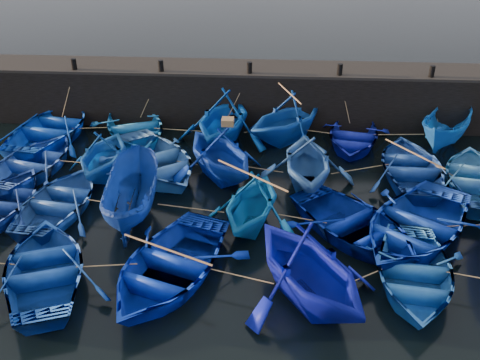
# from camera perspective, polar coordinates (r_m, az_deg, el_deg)

# --- Properties ---
(ground) EXTENTS (120.00, 120.00, 0.00)m
(ground) POSITION_cam_1_polar(r_m,az_deg,el_deg) (17.01, -0.72, -7.34)
(ground) COLOR black
(ground) RESTS_ON ground
(quay_wall) EXTENTS (26.00, 2.50, 2.50)m
(quay_wall) POSITION_cam_1_polar(r_m,az_deg,el_deg) (25.71, 1.09, 9.05)
(quay_wall) COLOR black
(quay_wall) RESTS_ON ground
(quay_top) EXTENTS (26.00, 2.50, 0.12)m
(quay_top) POSITION_cam_1_polar(r_m,az_deg,el_deg) (25.29, 1.12, 11.84)
(quay_top) COLOR black
(quay_top) RESTS_ON quay_wall
(bollard_0) EXTENTS (0.24, 0.24, 0.50)m
(bollard_0) POSITION_cam_1_polar(r_m,az_deg,el_deg) (25.97, -17.30, 11.73)
(bollard_0) COLOR black
(bollard_0) RESTS_ON quay_top
(bollard_1) EXTENTS (0.24, 0.24, 0.50)m
(bollard_1) POSITION_cam_1_polar(r_m,az_deg,el_deg) (24.85, -8.44, 11.96)
(bollard_1) COLOR black
(bollard_1) RESTS_ON quay_top
(bollard_2) EXTENTS (0.24, 0.24, 0.50)m
(bollard_2) POSITION_cam_1_polar(r_m,az_deg,el_deg) (24.34, 1.02, 11.90)
(bollard_2) COLOR black
(bollard_2) RESTS_ON quay_top
(bollard_3) EXTENTS (0.24, 0.24, 0.50)m
(bollard_3) POSITION_cam_1_polar(r_m,az_deg,el_deg) (24.48, 10.60, 11.52)
(bollard_3) COLOR black
(bollard_3) RESTS_ON quay_top
(bollard_4) EXTENTS (0.24, 0.24, 0.50)m
(bollard_4) POSITION_cam_1_polar(r_m,az_deg,el_deg) (25.27, 19.80, 10.86)
(bollard_4) COLOR black
(bollard_4) RESTS_ON quay_top
(boat_0) EXTENTS (4.77, 6.14, 1.17)m
(boat_0) POSITION_cam_1_polar(r_m,az_deg,el_deg) (25.25, -19.41, 5.32)
(boat_0) COLOR #07349A
(boat_0) RESTS_ON ground
(boat_1) EXTENTS (5.42, 6.22, 1.08)m
(boat_1) POSITION_cam_1_polar(r_m,az_deg,el_deg) (24.34, -11.21, 5.47)
(boat_1) COLOR blue
(boat_1) RESTS_ON ground
(boat_2) EXTENTS (4.86, 5.35, 2.44)m
(boat_2) POSITION_cam_1_polar(r_m,az_deg,el_deg) (23.20, -1.79, 6.65)
(boat_2) COLOR #0542A4
(boat_2) RESTS_ON ground
(boat_3) EXTENTS (5.70, 5.70, 2.28)m
(boat_3) POSITION_cam_1_polar(r_m,az_deg,el_deg) (23.53, 5.02, 6.68)
(boat_3) COLOR #0D46B2
(boat_3) RESTS_ON ground
(boat_4) EXTENTS (3.98, 4.99, 0.93)m
(boat_4) POSITION_cam_1_polar(r_m,az_deg,el_deg) (23.79, 11.93, 4.62)
(boat_4) COLOR navy
(boat_4) RESTS_ON ground
(boat_5) EXTENTS (3.61, 4.65, 1.70)m
(boat_5) POSITION_cam_1_polar(r_m,az_deg,el_deg) (24.71, 21.18, 5.15)
(boat_5) COLOR #1155B0
(boat_5) RESTS_ON ground
(boat_6) EXTENTS (4.42, 5.43, 0.99)m
(boat_6) POSITION_cam_1_polar(r_m,az_deg,el_deg) (22.59, -21.10, 1.91)
(boat_6) COLOR #214697
(boat_6) RESTS_ON ground
(boat_7) EXTENTS (3.42, 3.91, 1.98)m
(boat_7) POSITION_cam_1_polar(r_m,az_deg,el_deg) (21.23, -14.34, 2.78)
(boat_7) COLOR #0F4A97
(boat_7) RESTS_ON ground
(boat_8) EXTENTS (6.36, 6.71, 1.13)m
(boat_8) POSITION_cam_1_polar(r_m,az_deg,el_deg) (21.26, -9.11, 2.12)
(boat_8) COLOR blue
(boat_8) RESTS_ON ground
(boat_9) EXTENTS (5.46, 5.63, 2.26)m
(boat_9) POSITION_cam_1_polar(r_m,az_deg,el_deg) (20.37, -2.12, 3.01)
(boat_9) COLOR #0C31A2
(boat_9) RESTS_ON ground
(boat_10) EXTENTS (3.72, 4.28, 2.21)m
(boat_10) POSITION_cam_1_polar(r_m,az_deg,el_deg) (19.98, 7.26, 2.15)
(boat_10) COLOR #29599A
(boat_10) RESTS_ON ground
(boat_11) EXTENTS (3.67, 5.02, 1.02)m
(boat_11) POSITION_cam_1_polar(r_m,az_deg,el_deg) (21.72, 17.86, 1.44)
(boat_11) COLOR navy
(boat_11) RESTS_ON ground
(boat_12) EXTENTS (4.39, 5.53, 1.03)m
(boat_12) POSITION_cam_1_polar(r_m,az_deg,el_deg) (21.71, 24.08, 0.20)
(boat_12) COLOR #3479C8
(boat_12) RESTS_ON ground
(boat_13) EXTENTS (3.49, 4.58, 0.89)m
(boat_13) POSITION_cam_1_polar(r_m,az_deg,el_deg) (20.35, -23.85, -1.94)
(boat_13) COLOR navy
(boat_13) RESTS_ON ground
(boat_14) EXTENTS (3.78, 4.87, 0.93)m
(boat_14) POSITION_cam_1_polar(r_m,az_deg,el_deg) (19.56, -18.63, -2.07)
(boat_14) COLOR #1E4990
(boat_14) RESTS_ON ground
(boat_15) EXTENTS (2.08, 4.65, 1.75)m
(boat_15) POSITION_cam_1_polar(r_m,az_deg,el_deg) (18.42, -11.57, -1.58)
(boat_15) COLOR navy
(boat_15) RESTS_ON ground
(boat_16) EXTENTS (4.03, 4.41, 1.96)m
(boat_16) POSITION_cam_1_polar(r_m,az_deg,el_deg) (17.45, 1.22, -2.39)
(boat_16) COLOR #095CA3
(boat_16) RESTS_ON ground
(boat_17) EXTENTS (5.88, 6.09, 1.03)m
(boat_17) POSITION_cam_1_polar(r_m,az_deg,el_deg) (17.57, 12.15, -4.70)
(boat_17) COLOR navy
(boat_17) RESTS_ON ground
(boat_18) EXTENTS (6.51, 6.90, 1.16)m
(boat_18) POSITION_cam_1_polar(r_m,az_deg,el_deg) (17.95, 18.14, -4.56)
(boat_18) COLOR #0A2E98
(boat_18) RESTS_ON ground
(boat_21) EXTENTS (4.81, 5.62, 0.98)m
(boat_21) POSITION_cam_1_polar(r_m,az_deg,el_deg) (16.45, -20.04, -8.75)
(boat_21) COLOR #0F3D98
(boat_21) RESTS_ON ground
(boat_22) EXTENTS (5.23, 6.13, 1.08)m
(boat_22) POSITION_cam_1_polar(r_m,az_deg,el_deg) (15.61, -7.66, -9.03)
(boat_22) COLOR #0626B3
(boat_22) RESTS_ON ground
(boat_23) EXTENTS (5.75, 5.93, 2.39)m
(boat_23) POSITION_cam_1_polar(r_m,az_deg,el_deg) (14.50, 7.32, -9.13)
(boat_23) COLOR #08109D
(boat_23) RESTS_ON ground
(boat_24) EXTENTS (3.83, 4.94, 0.94)m
(boat_24) POSITION_cam_1_polar(r_m,az_deg,el_deg) (16.09, 18.03, -9.40)
(boat_24) COLOR blue
(boat_24) RESTS_ON ground
(wooden_crate) EXTENTS (0.45, 0.45, 0.25)m
(wooden_crate) POSITION_cam_1_polar(r_m,az_deg,el_deg) (19.82, -1.32, 6.24)
(wooden_crate) COLOR olive
(wooden_crate) RESTS_ON boat_9
(mooring_ropes) EXTENTS (17.30, 11.79, 2.10)m
(mooring_ropes) POSITION_cam_1_polar(r_m,az_deg,el_deg) (20.71, 1.08, 2.68)
(mooring_ropes) COLOR tan
(mooring_ropes) RESTS_ON ground
(loose_oars) EXTENTS (10.55, 11.85, 1.32)m
(loose_oars) POSITION_cam_1_polar(r_m,az_deg,el_deg) (18.86, 5.35, 2.26)
(loose_oars) COLOR #99724C
(loose_oars) RESTS_ON ground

